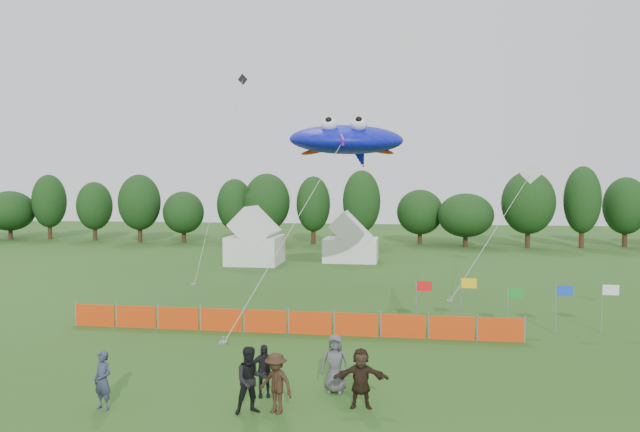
# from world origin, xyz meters

# --- Properties ---
(ground) EXTENTS (160.00, 160.00, 0.00)m
(ground) POSITION_xyz_m (0.00, 0.00, 0.00)
(ground) COLOR #234C16
(ground) RESTS_ON ground
(treeline) EXTENTS (104.57, 8.78, 8.36)m
(treeline) POSITION_xyz_m (1.61, 44.93, 4.18)
(treeline) COLOR #382314
(treeline) RESTS_ON ground
(tent_left) EXTENTS (4.30, 4.30, 3.79)m
(tent_left) POSITION_xyz_m (-8.67, 28.44, 1.91)
(tent_left) COLOR silver
(tent_left) RESTS_ON ground
(tent_right) EXTENTS (4.60, 3.68, 3.24)m
(tent_right) POSITION_xyz_m (-0.97, 31.17, 1.64)
(tent_right) COLOR silver
(tent_right) RESTS_ON ground
(barrier_fence) EXTENTS (19.90, 0.06, 1.00)m
(barrier_fence) POSITION_xyz_m (-1.58, 6.95, 0.50)
(barrier_fence) COLOR red
(barrier_fence) RESTS_ON ground
(flag_row) EXTENTS (8.73, 0.56, 2.26)m
(flag_row) POSITION_xyz_m (8.14, 8.88, 1.43)
(flag_row) COLOR gray
(flag_row) RESTS_ON ground
(spectator_a) EXTENTS (0.72, 0.59, 1.69)m
(spectator_a) POSITION_xyz_m (-5.15, -2.10, 0.84)
(spectator_a) COLOR #2D324B
(spectator_a) RESTS_ON ground
(spectator_b) EXTENTS (1.15, 1.05, 1.90)m
(spectator_b) POSITION_xyz_m (-0.85, -1.77, 0.95)
(spectator_b) COLOR black
(spectator_b) RESTS_ON ground
(spectator_c) EXTENTS (1.28, 1.06, 1.72)m
(spectator_c) POSITION_xyz_m (-0.15, -1.65, 0.86)
(spectator_c) COLOR #311E13
(spectator_c) RESTS_ON ground
(spectator_d) EXTENTS (1.01, 0.62, 1.61)m
(spectator_d) POSITION_xyz_m (-0.81, -0.45, 0.80)
(spectator_d) COLOR black
(spectator_d) RESTS_ON ground
(spectator_e) EXTENTS (0.90, 0.60, 1.81)m
(spectator_e) POSITION_xyz_m (1.31, 0.22, 0.90)
(spectator_e) COLOR #4A4A4F
(spectator_e) RESTS_ON ground
(spectator_f) EXTENTS (1.65, 0.67, 1.73)m
(spectator_f) POSITION_xyz_m (2.20, -0.90, 0.87)
(spectator_f) COLOR black
(spectator_f) RESTS_ON ground
(stingray_kite) EXTENTS (8.02, 21.16, 10.44)m
(stingray_kite) POSITION_xyz_m (0.07, 17.36, 9.18)
(stingray_kite) COLOR #0F17D8
(stingray_kite) RESTS_ON ground
(small_kite_white) EXTENTS (6.67, 8.10, 7.92)m
(small_kite_white) POSITION_xyz_m (10.37, 20.80, 5.41)
(small_kite_white) COLOR white
(small_kite_white) RESTS_ON ground
(small_kite_dark) EXTENTS (1.19, 9.88, 15.42)m
(small_kite_dark) POSITION_xyz_m (-9.65, 23.58, 8.71)
(small_kite_dark) COLOR black
(small_kite_dark) RESTS_ON ground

